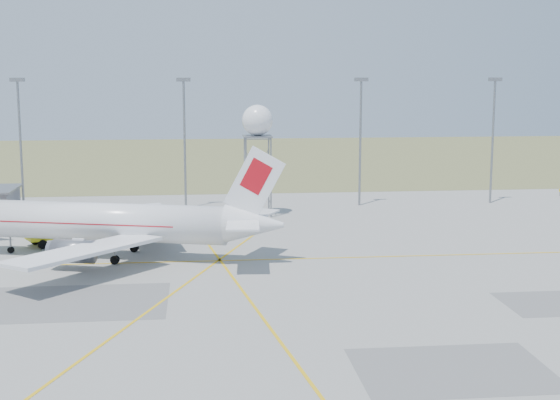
{
  "coord_description": "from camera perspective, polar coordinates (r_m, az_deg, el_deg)",
  "views": [
    {
      "loc": [
        -7.98,
        -56.75,
        21.01
      ],
      "look_at": [
        2.28,
        40.0,
        5.28
      ],
      "focal_mm": 50.0,
      "sensor_mm": 36.0,
      "label": 1
    }
  ],
  "objects": [
    {
      "name": "mast_a",
      "position": [
        126.0,
        -18.48,
        4.64
      ],
      "size": [
        2.2,
        0.5,
        20.5
      ],
      "color": "slate",
      "rests_on": "ground"
    },
    {
      "name": "baggage_tug",
      "position": [
        117.54,
        -19.08,
        -1.28
      ],
      "size": [
        2.56,
        2.16,
        1.86
      ],
      "rotation": [
        0.0,
        0.0,
        0.11
      ],
      "color": "red",
      "rests_on": "ground"
    },
    {
      "name": "mast_b",
      "position": [
        123.09,
        -7.0,
        4.95
      ],
      "size": [
        2.2,
        0.5,
        20.5
      ],
      "color": "slate",
      "rests_on": "ground"
    },
    {
      "name": "radar_tower",
      "position": [
        116.15,
        -1.65,
        3.39
      ],
      "size": [
        4.58,
        4.58,
        16.58
      ],
      "color": "slate",
      "rests_on": "ground"
    },
    {
      "name": "mast_d",
      "position": [
        132.09,
        15.32,
        4.98
      ],
      "size": [
        2.2,
        0.5,
        20.5
      ],
      "color": "slate",
      "rests_on": "ground"
    },
    {
      "name": "fire_truck",
      "position": [
        101.47,
        -15.38,
        -2.08
      ],
      "size": [
        9.53,
        7.08,
        3.67
      ],
      "rotation": [
        0.0,
        0.0,
        0.5
      ],
      "color": "yellow",
      "rests_on": "ground"
    },
    {
      "name": "mast_c",
      "position": [
        125.78,
        5.91,
        5.06
      ],
      "size": [
        2.2,
        0.5,
        20.5
      ],
      "color": "slate",
      "rests_on": "ground"
    },
    {
      "name": "airliner_main",
      "position": [
        91.91,
        -12.23,
        -1.66
      ],
      "size": [
        38.35,
        36.39,
        13.24
      ],
      "rotation": [
        0.0,
        0.0,
        2.86
      ],
      "color": "white",
      "rests_on": "ground"
    },
    {
      "name": "grass_strip",
      "position": [
        198.02,
        -3.71,
        3.08
      ],
      "size": [
        400.0,
        120.0,
        0.03
      ],
      "primitive_type": "cube",
      "color": "brown",
      "rests_on": "ground"
    },
    {
      "name": "ground",
      "position": [
        61.03,
        1.87,
        -10.96
      ],
      "size": [
        400.0,
        400.0,
        0.0
      ],
      "primitive_type": "plane",
      "color": "#9A9A95",
      "rests_on": "ground"
    }
  ]
}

